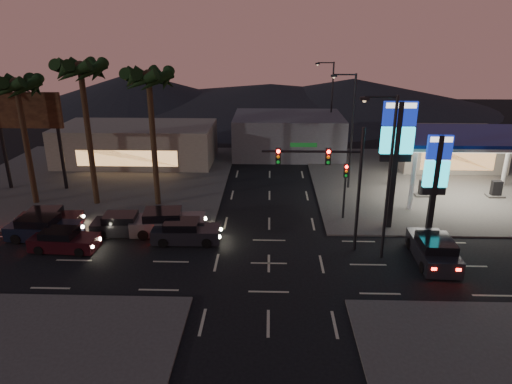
{
  "coord_description": "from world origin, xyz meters",
  "views": [
    {
      "loc": [
        -0.01,
        -24.62,
        13.43
      ],
      "look_at": [
        -0.92,
        4.46,
        3.0
      ],
      "focal_mm": 32.0,
      "sensor_mm": 36.0,
      "label": 1
    }
  ],
  "objects_px": {
    "car_lane_a_rear": "(43,229)",
    "car_lane_b_front": "(167,223)",
    "car_lane_a_front": "(185,232)",
    "suv_station": "(433,250)",
    "pylon_sign_tall": "(397,141)",
    "gas_station": "(468,139)",
    "car_lane_b_mid": "(124,225)",
    "car_lane_a_mid": "(64,241)",
    "traffic_signal_mast": "(332,172)",
    "car_lane_b_rear": "(49,219)",
    "pylon_sign_short": "(437,170)"
  },
  "relations": [
    {
      "from": "pylon_sign_short",
      "to": "suv_station",
      "type": "xyz_separation_m",
      "value": [
        -1.0,
        -3.94,
        -3.89
      ]
    },
    {
      "from": "traffic_signal_mast",
      "to": "car_lane_a_mid",
      "type": "height_order",
      "value": "traffic_signal_mast"
    },
    {
      "from": "pylon_sign_tall",
      "to": "suv_station",
      "type": "xyz_separation_m",
      "value": [
        1.5,
        -4.94,
        -5.63
      ]
    },
    {
      "from": "car_lane_a_rear",
      "to": "car_lane_b_mid",
      "type": "bearing_deg",
      "value": 9.88
    },
    {
      "from": "car_lane_b_rear",
      "to": "traffic_signal_mast",
      "type": "bearing_deg",
      "value": -8.03
    },
    {
      "from": "pylon_sign_short",
      "to": "suv_station",
      "type": "height_order",
      "value": "pylon_sign_short"
    },
    {
      "from": "gas_station",
      "to": "car_lane_b_mid",
      "type": "bearing_deg",
      "value": -162.78
    },
    {
      "from": "car_lane_b_front",
      "to": "gas_station",
      "type": "bearing_deg",
      "value": 18.72
    },
    {
      "from": "car_lane_a_front",
      "to": "car_lane_b_front",
      "type": "distance_m",
      "value": 2.01
    },
    {
      "from": "car_lane_a_rear",
      "to": "car_lane_b_rear",
      "type": "distance_m",
      "value": 1.76
    },
    {
      "from": "traffic_signal_mast",
      "to": "car_lane_b_rear",
      "type": "height_order",
      "value": "traffic_signal_mast"
    },
    {
      "from": "car_lane_b_mid",
      "to": "suv_station",
      "type": "bearing_deg",
      "value": -9.57
    },
    {
      "from": "pylon_sign_tall",
      "to": "car_lane_a_rear",
      "type": "xyz_separation_m",
      "value": [
        -23.76,
        -2.48,
        -5.66
      ]
    },
    {
      "from": "traffic_signal_mast",
      "to": "car_lane_b_rear",
      "type": "bearing_deg",
      "value": 171.97
    },
    {
      "from": "car_lane_b_mid",
      "to": "traffic_signal_mast",
      "type": "bearing_deg",
      "value": -8.05
    },
    {
      "from": "suv_station",
      "to": "pylon_sign_short",
      "type": "bearing_deg",
      "value": 75.7
    },
    {
      "from": "pylon_sign_tall",
      "to": "car_lane_b_mid",
      "type": "height_order",
      "value": "pylon_sign_tall"
    },
    {
      "from": "gas_station",
      "to": "traffic_signal_mast",
      "type": "height_order",
      "value": "traffic_signal_mast"
    },
    {
      "from": "car_lane_a_rear",
      "to": "car_lane_b_front",
      "type": "xyz_separation_m",
      "value": [
        8.18,
        1.16,
        0.05
      ]
    },
    {
      "from": "traffic_signal_mast",
      "to": "car_lane_a_mid",
      "type": "bearing_deg",
      "value": -178.07
    },
    {
      "from": "pylon_sign_short",
      "to": "car_lane_a_rear",
      "type": "bearing_deg",
      "value": -176.78
    },
    {
      "from": "car_lane_b_front",
      "to": "suv_station",
      "type": "height_order",
      "value": "car_lane_b_front"
    },
    {
      "from": "car_lane_a_mid",
      "to": "suv_station",
      "type": "bearing_deg",
      "value": -2.11
    },
    {
      "from": "gas_station",
      "to": "car_lane_b_rear",
      "type": "relative_size",
      "value": 2.67
    },
    {
      "from": "pylon_sign_tall",
      "to": "suv_station",
      "type": "bearing_deg",
      "value": -73.12
    },
    {
      "from": "car_lane_a_front",
      "to": "suv_station",
      "type": "xyz_separation_m",
      "value": [
        15.57,
        -2.29,
        0.07
      ]
    },
    {
      "from": "car_lane_b_front",
      "to": "traffic_signal_mast",
      "type": "bearing_deg",
      "value": -11.44
    },
    {
      "from": "pylon_sign_short",
      "to": "suv_station",
      "type": "relative_size",
      "value": 1.39
    },
    {
      "from": "car_lane_a_front",
      "to": "suv_station",
      "type": "relative_size",
      "value": 0.92
    },
    {
      "from": "gas_station",
      "to": "car_lane_b_front",
      "type": "relative_size",
      "value": 2.29
    },
    {
      "from": "pylon_sign_short",
      "to": "suv_station",
      "type": "distance_m",
      "value": 5.62
    },
    {
      "from": "gas_station",
      "to": "suv_station",
      "type": "bearing_deg",
      "value": -117.7
    },
    {
      "from": "pylon_sign_tall",
      "to": "car_lane_b_front",
      "type": "relative_size",
      "value": 1.69
    },
    {
      "from": "gas_station",
      "to": "pylon_sign_tall",
      "type": "distance_m",
      "value": 10.01
    },
    {
      "from": "suv_station",
      "to": "car_lane_b_mid",
      "type": "bearing_deg",
      "value": 170.43
    },
    {
      "from": "suv_station",
      "to": "car_lane_a_front",
      "type": "bearing_deg",
      "value": 171.62
    },
    {
      "from": "gas_station",
      "to": "car_lane_a_mid",
      "type": "relative_size",
      "value": 2.78
    },
    {
      "from": "gas_station",
      "to": "pylon_sign_short",
      "type": "height_order",
      "value": "pylon_sign_short"
    },
    {
      "from": "car_lane_a_rear",
      "to": "car_lane_b_front",
      "type": "height_order",
      "value": "car_lane_b_front"
    },
    {
      "from": "gas_station",
      "to": "car_lane_b_rear",
      "type": "bearing_deg",
      "value": -167.07
    },
    {
      "from": "pylon_sign_tall",
      "to": "car_lane_b_mid",
      "type": "distance_m",
      "value": 19.44
    },
    {
      "from": "car_lane_a_mid",
      "to": "suv_station",
      "type": "relative_size",
      "value": 0.87
    },
    {
      "from": "car_lane_a_mid",
      "to": "suv_station",
      "type": "distance_m",
      "value": 23.18
    },
    {
      "from": "suv_station",
      "to": "car_lane_a_rear",
      "type": "bearing_deg",
      "value": 174.44
    },
    {
      "from": "car_lane_a_front",
      "to": "car_lane_b_front",
      "type": "bearing_deg",
      "value": 138.76
    },
    {
      "from": "car_lane_b_front",
      "to": "car_lane_a_front",
      "type": "bearing_deg",
      "value": -41.24
    },
    {
      "from": "car_lane_b_rear",
      "to": "car_lane_a_rear",
      "type": "bearing_deg",
      "value": -76.28
    },
    {
      "from": "gas_station",
      "to": "car_lane_b_mid",
      "type": "distance_m",
      "value": 27.58
    },
    {
      "from": "gas_station",
      "to": "traffic_signal_mast",
      "type": "bearing_deg",
      "value": -140.72
    },
    {
      "from": "car_lane_b_front",
      "to": "pylon_sign_tall",
      "type": "bearing_deg",
      "value": 4.84
    }
  ]
}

